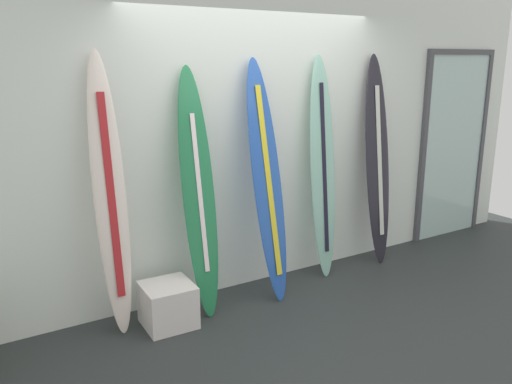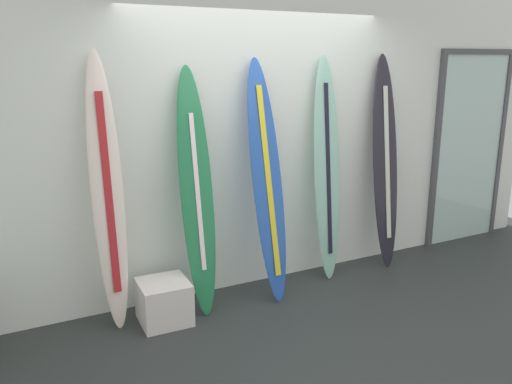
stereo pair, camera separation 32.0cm
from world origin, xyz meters
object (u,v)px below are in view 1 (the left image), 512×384
(surfboard_cobalt, at_px, (267,181))
(display_block_left, at_px, (168,305))
(surfboard_seafoam, at_px, (323,170))
(glass_door, at_px, (453,142))
(surfboard_ivory, at_px, (110,198))
(surfboard_charcoal, at_px, (377,161))
(surfboard_emerald, at_px, (199,195))

(surfboard_cobalt, height_order, display_block_left, surfboard_cobalt)
(surfboard_cobalt, bearing_deg, display_block_left, -175.07)
(display_block_left, bearing_deg, surfboard_cobalt, 4.93)
(surfboard_seafoam, distance_m, glass_door, 2.11)
(surfboard_seafoam, bearing_deg, surfboard_ivory, -179.50)
(surfboard_charcoal, height_order, glass_door, glass_door)
(display_block_left, distance_m, glass_door, 3.94)
(surfboard_emerald, relative_size, surfboard_cobalt, 0.97)
(surfboard_charcoal, distance_m, display_block_left, 2.58)
(surfboard_emerald, height_order, glass_door, glass_door)
(glass_door, bearing_deg, display_block_left, -174.67)
(surfboard_emerald, height_order, display_block_left, surfboard_emerald)
(surfboard_emerald, bearing_deg, display_block_left, -161.40)
(surfboard_emerald, bearing_deg, surfboard_seafoam, 3.20)
(surfboard_cobalt, xyz_separation_m, glass_door, (2.81, 0.27, 0.08))
(surfboard_ivory, xyz_separation_m, surfboard_seafoam, (2.06, 0.02, -0.02))
(surfboard_charcoal, bearing_deg, display_block_left, -175.69)
(surfboard_ivory, height_order, display_block_left, surfboard_ivory)
(display_block_left, bearing_deg, surfboard_seafoam, 6.52)
(surfboard_charcoal, bearing_deg, surfboard_cobalt, -176.13)
(surfboard_emerald, relative_size, surfboard_charcoal, 0.95)
(glass_door, bearing_deg, surfboard_ivory, -177.55)
(surfboard_ivory, bearing_deg, surfboard_charcoal, 0.10)
(surfboard_ivory, relative_size, surfboard_charcoal, 1.01)
(surfboard_cobalt, bearing_deg, surfboard_ivory, 176.17)
(surfboard_ivory, xyz_separation_m, surfboard_charcoal, (2.76, 0.00, 0.00))
(display_block_left, bearing_deg, glass_door, 5.33)
(surfboard_seafoam, height_order, display_block_left, surfboard_seafoam)
(surfboard_seafoam, xyz_separation_m, display_block_left, (-1.70, -0.19, -0.88))
(surfboard_charcoal, relative_size, glass_door, 0.98)
(surfboard_emerald, distance_m, surfboard_cobalt, 0.65)
(surfboard_cobalt, bearing_deg, surfboard_charcoal, 3.87)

